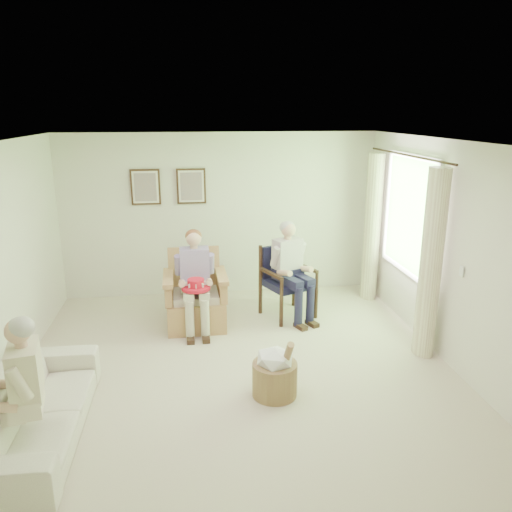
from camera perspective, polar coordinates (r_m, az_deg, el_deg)
name	(u,v)px	position (r m, az deg, el deg)	size (l,w,h in m)	color
floor	(239,374)	(5.90, -2.01, -13.30)	(5.50, 5.50, 0.00)	beige
back_wall	(221,215)	(8.03, -4.07, 4.67)	(5.00, 0.04, 2.60)	silver
front_wall	(286,413)	(2.89, 3.43, -17.52)	(5.00, 0.04, 2.60)	silver
right_wall	(455,257)	(6.13, 21.80, -0.14)	(0.04, 5.50, 2.60)	silver
ceiling	(236,143)	(5.14, -2.30, 12.81)	(5.00, 5.50, 0.02)	white
window	(409,212)	(7.09, 17.13, 4.78)	(0.13, 2.50, 1.63)	#2D6B23
curtain_left	(431,265)	(6.28, 19.34, -0.95)	(0.34, 0.34, 2.30)	beige
curtain_right	(372,228)	(8.01, 13.14, 3.15)	(0.34, 0.34, 2.30)	beige
framed_print_left	(145,187)	(7.93, -12.52, 7.70)	(0.45, 0.05, 0.55)	#382114
framed_print_right	(191,186)	(7.90, -7.41, 7.92)	(0.45, 0.05, 0.55)	#382114
wicker_armchair	(196,302)	(7.06, -6.88, -5.25)	(0.82, 0.82, 1.05)	tan
wood_armchair	(287,278)	(7.33, 3.57, -2.50)	(0.66, 0.62, 1.01)	black
sofa	(35,409)	(5.16, -23.91, -15.65)	(0.80, 2.06, 0.60)	silver
person_wicker	(195,274)	(6.77, -6.99, -2.05)	(0.40, 0.63, 1.36)	beige
person_dark	(290,264)	(7.09, 3.86, -0.90)	(0.40, 0.62, 1.39)	#1C1A3B
person_sofa	(19,384)	(4.72, -25.42, -13.08)	(0.42, 0.62, 1.26)	beige
red_hat	(196,286)	(6.61, -6.88, -3.38)	(0.38, 0.38, 0.14)	red
hatbox	(275,372)	(5.38, 2.18, -13.07)	(0.58, 0.58, 0.70)	tan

